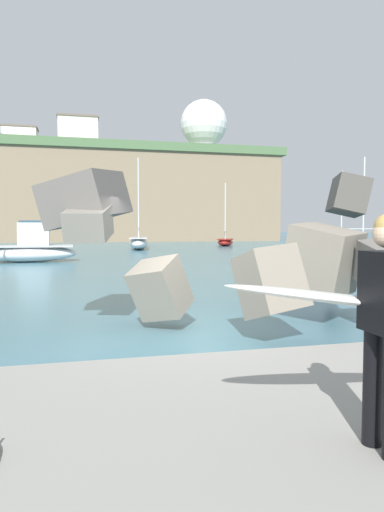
{
  "coord_description": "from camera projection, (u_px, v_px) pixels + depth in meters",
  "views": [
    {
      "loc": [
        -1.81,
        -7.59,
        1.91
      ],
      "look_at": [
        0.18,
        0.5,
        1.4
      ],
      "focal_mm": 31.88,
      "sensor_mm": 36.0,
      "label": 1
    }
  ],
  "objects": [
    {
      "name": "boat_mid_left",
      "position": [
        366.0,
        247.0,
        33.38
      ],
      "size": [
        4.86,
        2.14,
        7.08
      ],
      "color": "#1E6656",
      "rests_on": "ground"
    },
    {
      "name": "boat_near_left",
      "position": [
        139.0,
        243.0,
        41.22
      ],
      "size": [
        2.52,
        6.23,
        8.32
      ],
      "color": "white",
      "rests_on": "ground"
    },
    {
      "name": "headland_bluff",
      "position": [
        42.0,
        199.0,
        78.26
      ],
      "size": [
        72.72,
        39.32,
        13.98
      ],
      "color": "#847056",
      "rests_on": "ground"
    },
    {
      "name": "ground_plane",
      "position": [
        189.0,
        338.0,
        7.9
      ],
      "size": [
        400.0,
        400.0,
        0.0
      ],
      "primitive_type": "plane",
      "color": "#42707F"
    },
    {
      "name": "surfer_with_board",
      "position": [
        372.0,
        312.0,
        3.43
      ],
      "size": [
        2.09,
        1.16,
        1.78
      ],
      "color": "black",
      "rests_on": "walkway_path"
    },
    {
      "name": "radar_dome",
      "position": [
        204.0,
        127.0,
        85.72
      ],
      "size": [
        8.82,
        8.82,
        12.09
      ],
      "color": "silver",
      "rests_on": "headland_bluff"
    },
    {
      "name": "walkway_path",
      "position": [
        294.0,
        431.0,
        4.01
      ],
      "size": [
        48.0,
        4.4,
        0.24
      ],
      "primitive_type": "cube",
      "color": "gray",
      "rests_on": "ground"
    },
    {
      "name": "station_building_central",
      "position": [
        20.0,
        144.0,
        80.92
      ],
      "size": [
        6.08,
        4.36,
        5.91
      ],
      "color": "silver",
      "rests_on": "headland_bluff"
    },
    {
      "name": "station_building_east",
      "position": [
        78.0,
        137.0,
        76.16
      ],
      "size": [
        6.67,
        6.29,
        6.31
      ],
      "color": "silver",
      "rests_on": "headland_bluff"
    },
    {
      "name": "breakwater_jetty",
      "position": [
        80.0,
        258.0,
        8.73
      ],
      "size": [
        32.12,
        6.24,
        3.08
      ],
      "color": "#3D3A38",
      "rests_on": "ground"
    },
    {
      "name": "boat_far_left",
      "position": [
        345.0,
        244.0,
        41.62
      ],
      "size": [
        5.28,
        2.76,
        7.14
      ],
      "color": "beige",
      "rests_on": "ground"
    },
    {
      "name": "boat_near_centre",
      "position": [
        28.0,
        249.0,
        25.72
      ],
      "size": [
        5.59,
        2.06,
        2.35
      ],
      "color": "white",
      "rests_on": "ground"
    },
    {
      "name": "boat_mid_centre",
      "position": [
        225.0,
        242.0,
        49.37
      ],
      "size": [
        3.1,
        4.48,
        6.79
      ],
      "color": "maroon",
      "rests_on": "ground"
    }
  ]
}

